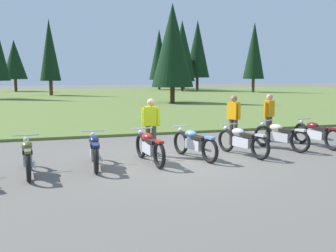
% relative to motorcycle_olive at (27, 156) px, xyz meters
% --- Properties ---
extents(ground_plane, '(140.00, 140.00, 0.00)m').
position_rel_motorcycle_olive_xyz_m(ground_plane, '(3.77, 0.33, -0.44)').
color(ground_plane, '#605B54').
extents(grass_moorland, '(80.00, 44.00, 0.10)m').
position_rel_motorcycle_olive_xyz_m(grass_moorland, '(3.77, 26.95, -0.39)').
color(grass_moorland, '#5B7033').
rests_on(grass_moorland, ground).
extents(forest_treeline, '(43.22, 28.47, 9.24)m').
position_rel_motorcycle_olive_xyz_m(forest_treeline, '(8.52, 35.85, 4.36)').
color(forest_treeline, '#47331E').
rests_on(forest_treeline, ground).
extents(motorcycle_olive, '(0.62, 2.10, 0.88)m').
position_rel_motorcycle_olive_xyz_m(motorcycle_olive, '(0.00, 0.00, 0.00)').
color(motorcycle_olive, black).
rests_on(motorcycle_olive, ground).
extents(motorcycle_navy, '(0.62, 2.10, 0.88)m').
position_rel_motorcycle_olive_xyz_m(motorcycle_navy, '(1.61, 0.29, 0.00)').
color(motorcycle_navy, black).
rests_on(motorcycle_navy, ground).
extents(motorcycle_red, '(0.62, 2.10, 0.88)m').
position_rel_motorcycle_olive_xyz_m(motorcycle_red, '(3.08, 0.36, 0.00)').
color(motorcycle_red, black).
rests_on(motorcycle_red, ground).
extents(motorcycle_sky_blue, '(0.77, 2.06, 0.88)m').
position_rel_motorcycle_olive_xyz_m(motorcycle_sky_blue, '(4.42, 0.53, 0.00)').
color(motorcycle_sky_blue, black).
rests_on(motorcycle_sky_blue, ground).
extents(motorcycle_silver, '(0.82, 2.04, 0.88)m').
position_rel_motorcycle_olive_xyz_m(motorcycle_silver, '(5.90, 0.50, 0.00)').
color(motorcycle_silver, black).
rests_on(motorcycle_silver, ground).
extents(motorcycle_cream, '(0.94, 1.99, 0.88)m').
position_rel_motorcycle_olive_xyz_m(motorcycle_cream, '(7.50, 1.01, 0.00)').
color(motorcycle_cream, black).
rests_on(motorcycle_cream, ground).
extents(motorcycle_maroon, '(0.63, 2.10, 0.88)m').
position_rel_motorcycle_olive_xyz_m(motorcycle_maroon, '(8.87, 1.05, 0.00)').
color(motorcycle_maroon, black).
rests_on(motorcycle_maroon, ground).
extents(rider_in_hivis_vest, '(0.50, 0.36, 1.67)m').
position_rel_motorcycle_olive_xyz_m(rider_in_hivis_vest, '(3.35, 1.26, 0.51)').
color(rider_in_hivis_vest, '#4C4233').
rests_on(rider_in_hivis_vest, ground).
extents(rider_with_back_turned, '(0.50, 0.36, 1.67)m').
position_rel_motorcycle_olive_xyz_m(rider_with_back_turned, '(7.93, 2.43, 0.51)').
color(rider_with_back_turned, '#4C4233').
rests_on(rider_with_back_turned, ground).
extents(rider_checking_bike, '(0.35, 0.51, 1.67)m').
position_rel_motorcycle_olive_xyz_m(rider_checking_bike, '(6.39, 2.08, 0.51)').
color(rider_checking_bike, '#4C4233').
rests_on(rider_checking_bike, ground).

